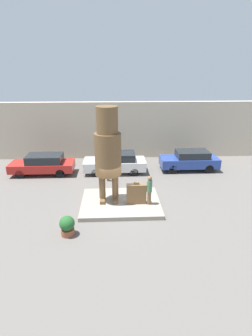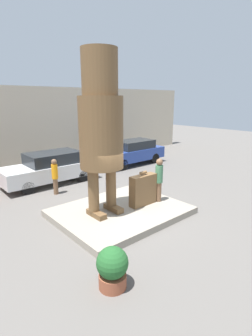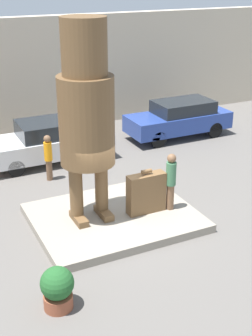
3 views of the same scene
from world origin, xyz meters
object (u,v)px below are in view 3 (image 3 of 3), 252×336
at_px(statue_figure, 86,108).
at_px(tourist, 171,179).
at_px(parked_car_blue, 179,118).
at_px(planter_pot, 57,288).
at_px(worker_hivis, 48,156).
at_px(giant_suitcase, 146,193).
at_px(parked_car_white, 50,141).

relative_size(statue_figure, tourist, 3.16).
relative_size(parked_car_blue, planter_pot, 4.48).
bearing_deg(parked_car_blue, planter_pot, 45.44).
distance_m(tourist, parked_car_blue, 7.24).
xyz_separation_m(planter_pot, worker_hivis, (1.86, 6.58, 0.38)).
distance_m(statue_figure, worker_hivis, 4.36).
bearing_deg(parked_car_blue, giant_suitcase, 50.76).
relative_size(parked_car_white, parked_car_blue, 1.04).
distance_m(parked_car_blue, worker_hivis, 6.78).
distance_m(statue_figure, giant_suitcase, 3.13).
xyz_separation_m(statue_figure, tourist, (2.34, -0.58, -2.29)).
relative_size(tourist, worker_hivis, 1.06).
bearing_deg(worker_hivis, statue_figure, -87.98).
height_order(parked_car_blue, planter_pot, parked_car_blue).
height_order(giant_suitcase, worker_hivis, worker_hivis).
distance_m(planter_pot, worker_hivis, 6.85).
bearing_deg(planter_pot, parked_car_white, 73.57).
xyz_separation_m(tourist, planter_pot, (-4.32, -2.50, -0.68)).
xyz_separation_m(tourist, parked_car_blue, (4.04, 5.99, -0.35)).
distance_m(tourist, planter_pot, 5.04).
xyz_separation_m(parked_car_white, parked_car_blue, (5.94, 0.27, 0.01)).
bearing_deg(parked_car_white, giant_suitcase, 101.86).
xyz_separation_m(parked_car_blue, planter_pot, (-8.36, -8.49, -0.33)).
bearing_deg(statue_figure, tourist, -14.01).
distance_m(parked_car_white, parked_car_blue, 5.94).
relative_size(giant_suitcase, parked_car_white, 0.28).
distance_m(tourist, parked_car_white, 6.04).
distance_m(giant_suitcase, planter_pot, 4.48).
xyz_separation_m(statue_figure, parked_car_white, (0.44, 5.14, -2.66)).
distance_m(giant_suitcase, parked_car_blue, 7.54).
height_order(tourist, parked_car_blue, tourist).
height_order(statue_figure, planter_pot, statue_figure).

